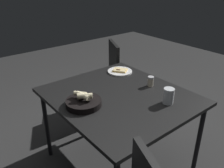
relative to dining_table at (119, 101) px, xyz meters
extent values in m
plane|color=#2D2D2D|center=(0.00, 0.00, -0.69)|extent=(8.00, 8.00, 0.00)
cube|color=black|center=(0.00, 0.00, 0.04)|extent=(1.05, 1.17, 0.03)
cylinder|color=black|center=(0.46, -0.52, -0.33)|extent=(0.04, 0.04, 0.72)
cylinder|color=black|center=(-0.46, 0.52, -0.33)|extent=(0.04, 0.04, 0.72)
cylinder|color=black|center=(0.46, 0.52, -0.33)|extent=(0.04, 0.04, 0.72)
cylinder|color=white|center=(0.33, 0.38, 0.06)|extent=(0.25, 0.25, 0.01)
cube|color=#DDB663|center=(0.33, 0.38, 0.08)|extent=(0.17, 0.18, 0.01)
cube|color=beige|center=(0.33, 0.38, 0.08)|extent=(0.16, 0.16, 0.01)
sphere|color=brown|center=(0.30, 0.39, 0.09)|extent=(0.02, 0.02, 0.02)
sphere|color=brown|center=(0.31, 0.36, 0.09)|extent=(0.02, 0.02, 0.02)
sphere|color=brown|center=(0.30, 0.37, 0.09)|extent=(0.02, 0.02, 0.02)
cylinder|color=black|center=(-0.33, 0.04, 0.08)|extent=(0.28, 0.28, 0.05)
cylinder|color=beige|center=(-0.33, 0.04, 0.14)|extent=(0.06, 0.13, 0.04)
cylinder|color=beige|center=(-0.33, 0.02, 0.15)|extent=(0.12, 0.10, 0.04)
cylinder|color=beige|center=(-0.33, 0.08, 0.14)|extent=(0.09, 0.10, 0.04)
cylinder|color=#A61B14|center=(-0.27, 0.02, 0.08)|extent=(0.06, 0.06, 0.03)
cylinder|color=silver|center=(0.21, -0.34, 0.12)|extent=(0.08, 0.08, 0.13)
cylinder|color=orange|center=(0.21, -0.34, 0.08)|extent=(0.07, 0.07, 0.04)
cylinder|color=#BFB299|center=(0.33, -0.05, 0.09)|extent=(0.05, 0.05, 0.08)
cylinder|color=maroon|center=(0.33, -0.05, 0.08)|extent=(0.05, 0.05, 0.04)
cylinder|color=#B7B7BC|center=(0.33, -0.05, 0.14)|extent=(0.06, 0.06, 0.01)
cube|color=black|center=(0.44, 0.91, -0.25)|extent=(0.59, 0.59, 0.04)
cube|color=black|center=(0.62, 0.83, -0.01)|extent=(0.21, 0.39, 0.45)
cylinder|color=black|center=(0.35, 1.17, -0.48)|extent=(0.03, 0.03, 0.42)
cylinder|color=black|center=(0.18, 0.82, -0.48)|extent=(0.03, 0.03, 0.42)
cylinder|color=black|center=(0.69, 1.00, -0.48)|extent=(0.03, 0.03, 0.42)
cylinder|color=black|center=(0.53, 0.66, -0.48)|extent=(0.03, 0.03, 0.42)
camera|label=1|loc=(-1.14, -1.32, 0.99)|focal=37.67mm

